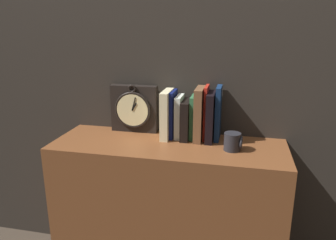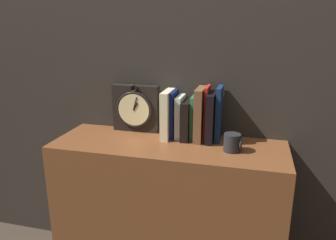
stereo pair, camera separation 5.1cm
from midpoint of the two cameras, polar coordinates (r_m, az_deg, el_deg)
name	(u,v)px [view 1 (the left image)]	position (r m, az deg, el deg)	size (l,w,h in m)	color
wall_back	(178,6)	(1.56, 0.71, 19.31)	(6.00, 0.05, 2.60)	#2D2823
bookshelf	(168,214)	(1.61, -0.95, -16.11)	(1.03, 0.36, 0.71)	brown
clock	(134,109)	(1.60, -6.84, 1.95)	(0.23, 0.06, 0.24)	black
book_slot0_cream	(167,114)	(1.51, -1.15, 1.01)	(0.04, 0.15, 0.22)	beige
book_slot1_navy	(174,114)	(1.51, 0.00, 1.04)	(0.02, 0.12, 0.22)	navy
book_slot2_white	(179,117)	(1.51, 1.00, 0.60)	(0.03, 0.12, 0.20)	silver
book_slot3_black	(186,120)	(1.50, 2.22, 0.06)	(0.04, 0.14, 0.18)	black
book_slot4_green	(193,117)	(1.50, 3.47, 0.53)	(0.02, 0.12, 0.20)	#2F6840
book_slot5_brown	(199,114)	(1.48, 4.49, 1.04)	(0.04, 0.15, 0.24)	brown
book_slot6_red	(206,113)	(1.49, 5.66, 1.27)	(0.01, 0.11, 0.25)	red
book_slot7_black	(211,117)	(1.48, 6.44, 0.55)	(0.03, 0.15, 0.22)	black
book_slot8_navy	(218,113)	(1.49, 7.75, 1.15)	(0.02, 0.11, 0.25)	navy
mug	(233,142)	(1.39, 10.24, -3.76)	(0.08, 0.07, 0.08)	#232328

